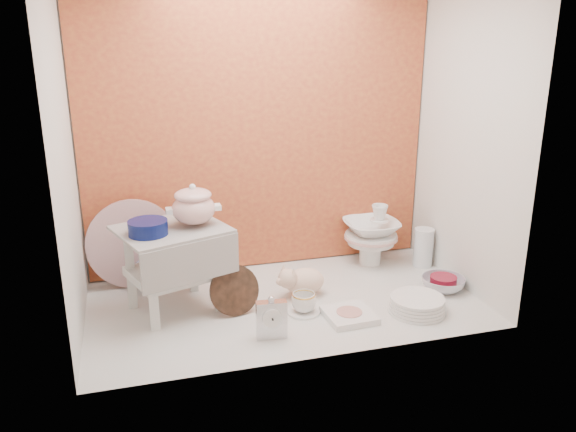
% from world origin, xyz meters
% --- Properties ---
extents(ground, '(1.80, 1.80, 0.00)m').
position_xyz_m(ground, '(0.00, 0.00, 0.00)').
color(ground, silver).
rests_on(ground, ground).
extents(niche_shell, '(1.86, 1.03, 1.53)m').
position_xyz_m(niche_shell, '(0.00, 0.18, 0.93)').
color(niche_shell, '#C46931').
rests_on(niche_shell, ground).
extents(step_stool, '(0.55, 0.51, 0.39)m').
position_xyz_m(step_stool, '(-0.50, 0.08, 0.20)').
color(step_stool, silver).
rests_on(step_stool, ground).
extents(soup_tureen, '(0.26, 0.26, 0.19)m').
position_xyz_m(soup_tureen, '(-0.40, 0.09, 0.49)').
color(soup_tureen, white).
rests_on(soup_tureen, step_stool).
extents(cobalt_bowl, '(0.17, 0.17, 0.06)m').
position_xyz_m(cobalt_bowl, '(-0.60, 0.02, 0.42)').
color(cobalt_bowl, '#0A134B').
rests_on(cobalt_bowl, step_stool).
extents(floral_platter, '(0.45, 0.06, 0.45)m').
position_xyz_m(floral_platter, '(-0.67, 0.39, 0.22)').
color(floral_platter, white).
rests_on(floral_platter, ground).
extents(blue_white_vase, '(0.25, 0.25, 0.22)m').
position_xyz_m(blue_white_vase, '(-0.58, 0.36, 0.11)').
color(blue_white_vase, silver).
rests_on(blue_white_vase, ground).
extents(lacquer_tray, '(0.24, 0.13, 0.22)m').
position_xyz_m(lacquer_tray, '(-0.25, -0.04, 0.11)').
color(lacquer_tray, black).
rests_on(lacquer_tray, ground).
extents(mantel_clock, '(0.13, 0.06, 0.19)m').
position_xyz_m(mantel_clock, '(-0.14, -0.30, 0.09)').
color(mantel_clock, silver).
rests_on(mantel_clock, ground).
extents(plush_pig, '(0.27, 0.21, 0.15)m').
position_xyz_m(plush_pig, '(0.11, 0.06, 0.07)').
color(plush_pig, beige).
rests_on(plush_pig, ground).
extents(teacup_saucer, '(0.17, 0.17, 0.01)m').
position_xyz_m(teacup_saucer, '(0.05, -0.12, 0.01)').
color(teacup_saucer, white).
rests_on(teacup_saucer, ground).
extents(gold_rim_teacup, '(0.13, 0.13, 0.09)m').
position_xyz_m(gold_rim_teacup, '(0.05, -0.12, 0.05)').
color(gold_rim_teacup, white).
rests_on(gold_rim_teacup, teacup_saucer).
extents(lattice_dish, '(0.22, 0.22, 0.03)m').
position_xyz_m(lattice_dish, '(0.23, -0.23, 0.01)').
color(lattice_dish, white).
rests_on(lattice_dish, ground).
extents(dinner_plate_stack, '(0.27, 0.27, 0.07)m').
position_xyz_m(dinner_plate_stack, '(0.55, -0.25, 0.04)').
color(dinner_plate_stack, white).
rests_on(dinner_plate_stack, ground).
extents(crystal_bowl, '(0.26, 0.26, 0.07)m').
position_xyz_m(crystal_bowl, '(0.78, -0.08, 0.03)').
color(crystal_bowl, silver).
rests_on(crystal_bowl, ground).
extents(clear_glass_vase, '(0.12, 0.12, 0.21)m').
position_xyz_m(clear_glass_vase, '(0.84, 0.23, 0.10)').
color(clear_glass_vase, silver).
rests_on(clear_glass_vase, ground).
extents(porcelain_tower, '(0.31, 0.31, 0.33)m').
position_xyz_m(porcelain_tower, '(0.58, 0.34, 0.17)').
color(porcelain_tower, white).
rests_on(porcelain_tower, ground).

